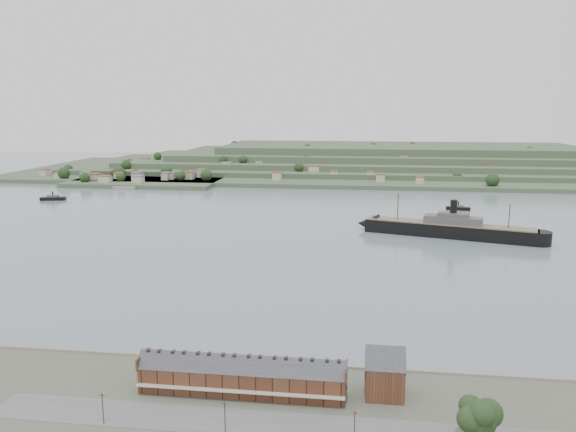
# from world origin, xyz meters

# --- Properties ---
(ground) EXTENTS (1400.00, 1400.00, 0.00)m
(ground) POSITION_xyz_m (0.00, 0.00, 0.00)
(ground) COLOR slate
(ground) RESTS_ON ground
(terrace_row) EXTENTS (55.60, 9.80, 11.07)m
(terrace_row) POSITION_xyz_m (-10.00, -168.02, 6.84)
(terrace_row) COLOR #4E291B
(terrace_row) RESTS_ON ground
(gabled_building) EXTENTS (10.40, 10.18, 14.09)m
(gabled_building) POSITION_xyz_m (27.50, -164.00, 8.19)
(gabled_building) COLOR #4E291B
(gabled_building) RESTS_ON ground
(far_peninsula) EXTENTS (760.00, 309.00, 30.00)m
(far_peninsula) POSITION_xyz_m (27.91, 393.10, 11.88)
(far_peninsula) COLOR #32472F
(far_peninsula) RESTS_ON ground
(steamship) EXTENTS (111.74, 42.77, 27.40)m
(steamship) POSITION_xyz_m (70.43, 38.50, 5.06)
(steamship) COLOR black
(steamship) RESTS_ON ground
(ferry_west) EXTENTS (21.07, 9.78, 7.63)m
(ferry_west) POSITION_xyz_m (-238.46, 134.59, 1.84)
(ferry_west) COLOR black
(ferry_west) RESTS_ON ground
(ferry_east) EXTENTS (18.50, 7.71, 6.73)m
(ferry_east) POSITION_xyz_m (93.88, 132.34, 1.62)
(ferry_east) COLOR black
(ferry_east) RESTS_ON ground
(fig_tree) EXTENTS (10.57, 9.16, 11.80)m
(fig_tree) POSITION_xyz_m (47.59, -184.50, 9.20)
(fig_tree) COLOR #3C291C
(fig_tree) RESTS_ON ground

